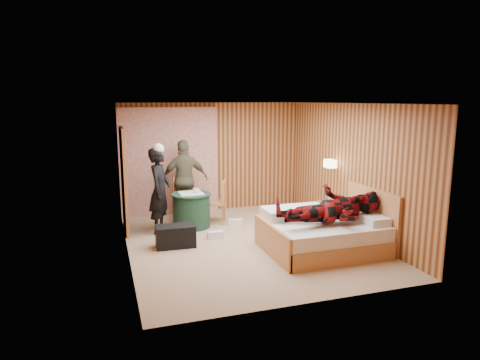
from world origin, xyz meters
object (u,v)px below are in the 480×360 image
object	(u,v)px
chair_near	(219,199)
duffel_bag	(176,236)
bed	(324,233)
nightstand	(332,216)
man_on_bed	(333,199)
round_table	(191,210)
woman_standing	(160,191)
chair_far	(184,195)
man_at_table	(185,180)
wall_lamp	(330,164)

from	to	relation	value
chair_near	duffel_bag	size ratio (longest dim) A/B	1.33
bed	nightstand	bearing A→B (deg)	53.14
nightstand	man_on_bed	bearing A→B (deg)	-120.68
round_table	woman_standing	bearing A→B (deg)	-166.59
woman_standing	man_on_bed	world-z (taller)	man_on_bed
chair_far	woman_standing	xyz separation A→B (m)	(-0.62, -0.79, 0.30)
woman_standing	duffel_bag	bearing A→B (deg)	-147.14
chair_far	man_at_table	world-z (taller)	man_at_table
round_table	chair_near	size ratio (longest dim) A/B	0.88
nightstand	man_at_table	distance (m)	3.20
nightstand	chair_far	size ratio (longest dim) A/B	0.61
wall_lamp	chair_near	distance (m)	2.39
chair_near	nightstand	bearing A→B (deg)	83.27
nightstand	round_table	world-z (taller)	round_table
man_on_bed	woman_standing	bearing A→B (deg)	140.40
chair_near	bed	bearing A→B (deg)	53.40
nightstand	man_at_table	xyz separation A→B (m)	(-2.64, 1.71, 0.58)
nightstand	man_on_bed	world-z (taller)	man_on_bed
wall_lamp	round_table	bearing A→B (deg)	163.34
nightstand	chair_near	bearing A→B (deg)	150.56
chair_far	duffel_bag	size ratio (longest dim) A/B	1.36
wall_lamp	man_at_table	size ratio (longest dim) A/B	0.15
wall_lamp	round_table	world-z (taller)	wall_lamp
wall_lamp	duffel_bag	bearing A→B (deg)	-174.77
bed	man_at_table	bearing A→B (deg)	124.87
bed	man_at_table	size ratio (longest dim) A/B	1.14
woman_standing	round_table	bearing A→B (deg)	-51.61
duffel_bag	wall_lamp	bearing A→B (deg)	7.35
man_on_bed	bed	bearing A→B (deg)	95.67
chair_far	duffel_bag	world-z (taller)	chair_far
chair_near	woman_standing	xyz separation A→B (m)	(-1.26, -0.26, 0.31)
nightstand	man_on_bed	distance (m)	1.58
duffel_bag	man_at_table	size ratio (longest dim) A/B	0.40
duffel_bag	man_on_bed	world-z (taller)	man_on_bed
nightstand	woman_standing	distance (m)	3.45
round_table	chair_far	size ratio (longest dim) A/B	0.86
wall_lamp	nightstand	world-z (taller)	wall_lamp
round_table	man_on_bed	world-z (taller)	man_on_bed
chair_far	chair_near	xyz separation A→B (m)	(0.64, -0.53, -0.01)
woman_standing	chair_near	bearing A→B (deg)	-53.44
woman_standing	man_on_bed	bearing A→B (deg)	-104.63
chair_near	wall_lamp	bearing A→B (deg)	89.02
duffel_bag	man_at_table	distance (m)	1.96
bed	round_table	world-z (taller)	bed
wall_lamp	chair_near	bearing A→B (deg)	156.31
duffel_bag	man_at_table	world-z (taller)	man_at_table
round_table	duffel_bag	bearing A→B (deg)	-115.12
wall_lamp	chair_near	world-z (taller)	wall_lamp
chair_near	man_at_table	world-z (taller)	man_at_table
wall_lamp	duffel_bag	distance (m)	3.40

